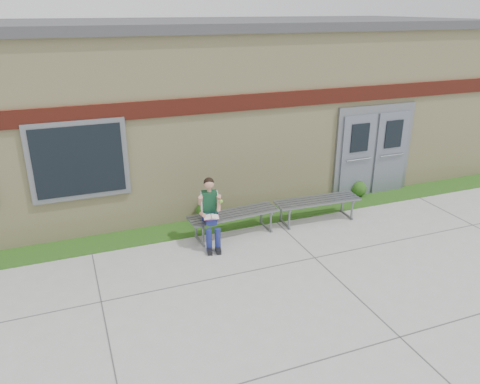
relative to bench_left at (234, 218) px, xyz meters
name	(u,v)px	position (x,y,z in m)	size (l,w,h in m)	color
ground	(279,281)	(0.11, -2.00, -0.39)	(80.00, 80.00, 0.00)	#9E9E99
grass_strip	(229,222)	(0.11, 0.60, -0.38)	(16.00, 0.80, 0.02)	#1D4712
school_building	(186,102)	(0.11, 3.99, 1.72)	(16.20, 6.22, 4.20)	beige
bench_left	(234,218)	(0.00, 0.00, 0.00)	(1.96, 0.67, 0.50)	slate
bench_right	(317,204)	(2.00, 0.00, 0.00)	(1.96, 0.63, 0.50)	slate
girl	(210,210)	(-0.57, -0.20, 0.35)	(0.48, 0.83, 1.38)	navy
shrub_mid	(207,210)	(-0.33, 0.85, -0.13)	(0.48, 0.48, 0.48)	#1D4712
shrub_east	(359,189)	(3.71, 0.85, -0.17)	(0.39, 0.39, 0.39)	#1D4712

